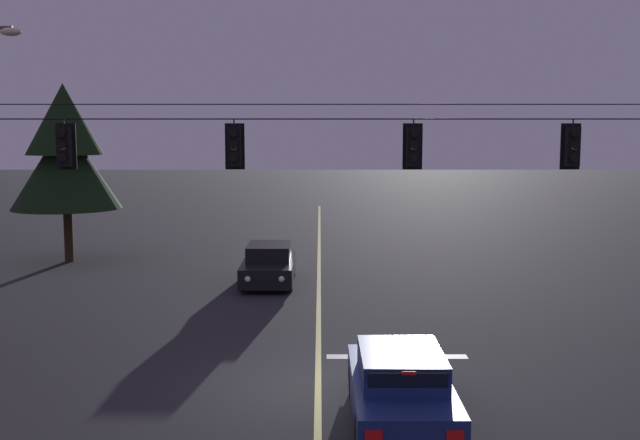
{
  "coord_description": "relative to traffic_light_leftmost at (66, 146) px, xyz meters",
  "views": [
    {
      "loc": [
        0.04,
        -15.34,
        5.42
      ],
      "look_at": [
        0.0,
        3.83,
        3.14
      ],
      "focal_mm": 42.09,
      "sensor_mm": 36.0,
      "label": 1
    }
  ],
  "objects": [
    {
      "name": "ground_plane",
      "position": [
        6.14,
        -2.81,
        -5.05
      ],
      "size": [
        180.0,
        180.0,
        0.0
      ],
      "primitive_type": "plane",
      "color": "#28282B"
    },
    {
      "name": "lane_centre_stripe",
      "position": [
        6.14,
        6.02,
        -5.05
      ],
      "size": [
        0.14,
        60.0,
        0.01
      ],
      "primitive_type": "cube",
      "color": "#D1C64C",
      "rests_on": "ground"
    },
    {
      "name": "stop_bar_paint",
      "position": [
        8.04,
        -0.58,
        -5.05
      ],
      "size": [
        3.4,
        0.36,
        0.01
      ],
      "primitive_type": "cube",
      "color": "silver",
      "rests_on": "ground"
    },
    {
      "name": "signal_span_assembly",
      "position": [
        6.14,
        0.02,
        -1.35
      ],
      "size": [
        19.29,
        0.32,
        7.1
      ],
      "color": "#38281C",
      "rests_on": "ground"
    },
    {
      "name": "traffic_light_leftmost",
      "position": [
        0.0,
        0.0,
        0.0
      ],
      "size": [
        0.48,
        0.41,
        1.22
      ],
      "color": "black"
    },
    {
      "name": "traffic_light_left_inner",
      "position": [
        4.1,
        0.0,
        0.0
      ],
      "size": [
        0.48,
        0.41,
        1.22
      ],
      "color": "black"
    },
    {
      "name": "traffic_light_centre",
      "position": [
        8.43,
        0.0,
        0.0
      ],
      "size": [
        0.48,
        0.41,
        1.22
      ],
      "color": "black"
    },
    {
      "name": "traffic_light_right_inner",
      "position": [
        12.27,
        0.0,
        0.0
      ],
      "size": [
        0.48,
        0.41,
        1.22
      ],
      "color": "black"
    },
    {
      "name": "car_waiting_near_lane",
      "position": [
        7.68,
        -4.62,
        -4.4
      ],
      "size": [
        1.8,
        4.33,
        1.39
      ],
      "color": "navy",
      "rests_on": "ground"
    },
    {
      "name": "car_oncoming_lead",
      "position": [
        4.35,
        8.32,
        -4.4
      ],
      "size": [
        1.8,
        4.42,
        1.39
      ],
      "color": "black",
      "rests_on": "ground"
    },
    {
      "name": "tree_verge_near",
      "position": [
        -4.3,
        12.73,
        -0.52
      ],
      "size": [
        4.46,
        4.46,
        7.35
      ],
      "color": "#332316",
      "rests_on": "ground"
    }
  ]
}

